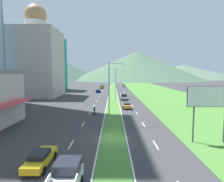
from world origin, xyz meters
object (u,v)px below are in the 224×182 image
object	(u,v)px
billboard_roadside	(210,99)
car_1	(40,158)
pickup_truck_0	(124,97)
car_0	(98,91)
motorcycle_rider	(94,112)
street_lamp_near	(111,89)
street_lamp_mid	(115,82)
car_5	(102,86)
car_3	(127,106)
car_2	(124,86)
car_4	(101,87)

from	to	relation	value
billboard_roadside	car_1	size ratio (longest dim) A/B	1.48
car_1	pickup_truck_0	xyz separation A→B (m)	(10.24, 43.65, 0.27)
car_0	motorcycle_rider	size ratio (longest dim) A/B	2.36
street_lamp_near	street_lamp_mid	bearing A→B (deg)	88.16
car_5	motorcycle_rider	bearing A→B (deg)	-177.79
street_lamp_mid	car_3	bearing A→B (deg)	-79.60
street_lamp_near	car_0	xyz separation A→B (m)	(-6.38, 51.95, -5.18)
car_1	pickup_truck_0	size ratio (longest dim) A/B	0.88
car_2	motorcycle_rider	world-z (taller)	motorcycle_rider
car_2	car_4	world-z (taller)	car_2
car_0	pickup_truck_0	distance (m)	25.39
car_1	motorcycle_rider	size ratio (longest dim) A/B	2.38
car_5	pickup_truck_0	xyz separation A→B (m)	(10.22, -51.78, 0.21)
car_3	pickup_truck_0	world-z (taller)	pickup_truck_0
car_0	car_4	bearing A→B (deg)	-0.20
billboard_roadside	car_3	xyz separation A→B (m)	(-8.47, 22.41, -4.69)
street_lamp_near	car_3	xyz separation A→B (m)	(3.75, 13.33, -5.20)
street_lamp_near	car_2	bearing A→B (deg)	85.21
car_2	pickup_truck_0	xyz separation A→B (m)	(-3.41, -58.63, 0.18)
car_0	car_3	xyz separation A→B (m)	(10.13, -38.62, -0.02)
motorcycle_rider	pickup_truck_0	bearing A→B (deg)	-17.89
car_5	pickup_truck_0	size ratio (longest dim) A/B	0.87
street_lamp_mid	car_0	world-z (taller)	street_lamp_mid
billboard_roadside	car_4	bearing A→B (deg)	102.71
street_lamp_mid	car_1	bearing A→B (deg)	-99.44
car_2	car_4	bearing A→B (deg)	-43.59
car_0	car_1	xyz separation A→B (m)	(0.05, -66.86, -0.01)
car_0	car_2	xyz separation A→B (m)	(13.70, 35.42, 0.08)
pickup_truck_0	car_4	bearing A→B (deg)	-167.02
street_lamp_mid	car_5	distance (m)	52.53
billboard_roadside	car_2	xyz separation A→B (m)	(-4.90, 96.46, -4.60)
car_3	motorcycle_rider	distance (m)	10.28
car_4	motorcycle_rider	distance (m)	67.14
car_0	pickup_truck_0	bearing A→B (deg)	-156.09
motorcycle_rider	billboard_roadside	bearing A→B (deg)	-133.89
street_lamp_near	car_1	distance (m)	17.01
car_4	motorcycle_rider	world-z (taller)	motorcycle_rider
car_1	pickup_truck_0	world-z (taller)	pickup_truck_0
billboard_roadside	motorcycle_rider	world-z (taller)	billboard_roadside
street_lamp_near	street_lamp_mid	distance (m)	28.75
billboard_roadside	pickup_truck_0	distance (m)	38.98
car_0	car_5	world-z (taller)	car_5
street_lamp_mid	car_1	distance (m)	44.54
billboard_roadside	car_2	world-z (taller)	billboard_roadside
car_1	car_2	bearing A→B (deg)	-7.60
car_1	street_lamp_mid	bearing A→B (deg)	-9.44
street_lamp_mid	car_5	xyz separation A→B (m)	(-7.23, 51.78, -5.06)
billboard_roadside	car_5	bearing A→B (deg)	101.69
car_2	car_4	distance (m)	19.76
street_lamp_near	motorcycle_rider	world-z (taller)	street_lamp_near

